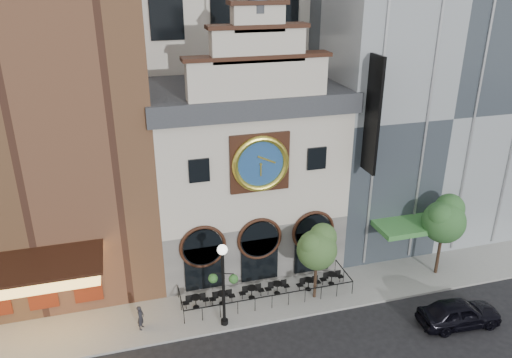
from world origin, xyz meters
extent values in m
plane|color=black|center=(0.00, 0.00, 0.00)|extent=(120.00, 120.00, 0.00)
cube|color=gray|center=(0.00, 2.50, 0.07)|extent=(44.00, 5.00, 0.15)
cube|color=#605E5B|center=(0.00, 8.00, 2.15)|extent=(12.00, 8.00, 4.00)
cube|color=beige|center=(0.00, 8.00, 7.65)|extent=(12.00, 8.00, 7.00)
cube|color=#2D3035|center=(0.00, 8.00, 11.75)|extent=(12.60, 8.60, 1.20)
cube|color=black|center=(0.00, 3.92, 8.55)|extent=(3.60, 0.25, 3.60)
cylinder|color=navy|center=(0.00, 3.78, 8.55)|extent=(3.10, 0.12, 3.10)
torus|color=gold|center=(0.00, 3.70, 8.55)|extent=(3.46, 0.36, 3.46)
cylinder|color=#2D3035|center=(0.00, 4.40, 17.45)|extent=(1.10, 1.10, 1.10)
cube|color=brown|center=(-13.00, 10.00, 12.65)|extent=(14.00, 12.00, 25.00)
cube|color=#FFBF59|center=(-13.00, 2.30, 4.35)|extent=(7.00, 3.40, 0.70)
cube|color=black|center=(-13.00, 2.30, 4.80)|extent=(7.40, 3.80, 0.15)
cube|color=maroon|center=(-13.00, 3.95, 2.15)|extent=(5.60, 0.15, 2.60)
cube|color=gray|center=(13.00, 10.00, 10.15)|extent=(14.00, 12.00, 20.00)
cube|color=#3D833B|center=(10.00, 2.80, 3.45)|extent=(4.50, 2.40, 0.35)
cube|color=black|center=(6.60, 3.00, 11.15)|extent=(0.18, 1.60, 7.00)
cylinder|color=black|center=(-4.40, 2.50, 0.89)|extent=(0.68, 0.68, 0.03)
cylinder|color=black|center=(-4.40, 2.50, 0.52)|extent=(0.06, 0.06, 0.72)
cylinder|color=black|center=(-2.79, 2.44, 0.89)|extent=(0.68, 0.68, 0.03)
cylinder|color=black|center=(-2.79, 2.44, 0.52)|extent=(0.06, 0.06, 0.72)
cylinder|color=black|center=(-0.91, 2.51, 0.89)|extent=(0.68, 0.68, 0.03)
cylinder|color=black|center=(-0.91, 2.51, 0.52)|extent=(0.06, 0.06, 0.72)
cylinder|color=black|center=(0.75, 2.50, 0.89)|extent=(0.68, 0.68, 0.03)
cylinder|color=black|center=(0.75, 2.50, 0.52)|extent=(0.06, 0.06, 0.72)
cylinder|color=black|center=(2.80, 2.36, 0.89)|extent=(0.68, 0.68, 0.03)
cylinder|color=black|center=(2.80, 2.36, 0.52)|extent=(0.06, 0.06, 0.72)
cylinder|color=black|center=(4.47, 2.53, 0.89)|extent=(0.68, 0.68, 0.03)
cylinder|color=black|center=(4.47, 2.53, 0.52)|extent=(0.06, 0.06, 0.72)
imported|color=black|center=(9.97, -3.00, 0.81)|extent=(4.90, 2.25, 1.63)
imported|color=black|center=(-7.71, 1.47, 0.90)|extent=(0.55, 0.65, 1.50)
cylinder|color=black|center=(-3.07, 0.56, 2.53)|extent=(0.17, 0.17, 4.76)
cylinder|color=black|center=(-3.07, 0.56, 0.29)|extent=(0.42, 0.42, 0.29)
sphere|color=white|center=(-3.07, 0.56, 5.10)|extent=(0.57, 0.57, 0.57)
sphere|color=#245421|center=(-3.61, 0.74, 3.24)|extent=(0.53, 0.53, 0.53)
sphere|color=#245421|center=(-2.53, 0.38, 3.24)|extent=(0.53, 0.53, 0.53)
cylinder|color=#382619|center=(2.90, 1.56, 1.46)|extent=(0.19, 0.19, 2.63)
sphere|color=#345923|center=(2.90, 1.56, 3.53)|extent=(2.44, 2.44, 2.44)
sphere|color=#345923|center=(3.37, 1.84, 4.19)|extent=(1.69, 1.69, 1.69)
sphere|color=#345923|center=(2.52, 1.37, 4.00)|extent=(1.50, 1.50, 1.50)
cylinder|color=#382619|center=(11.78, 1.83, 1.65)|extent=(0.21, 0.21, 2.99)
sphere|color=#265722|center=(11.78, 1.83, 4.00)|extent=(2.78, 2.78, 2.78)
sphere|color=#265722|center=(12.32, 2.15, 4.75)|extent=(1.92, 1.92, 1.92)
sphere|color=#265722|center=(11.36, 1.62, 4.53)|extent=(1.71, 1.71, 1.71)
camera|label=1|loc=(-7.68, -22.29, 19.09)|focal=35.00mm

